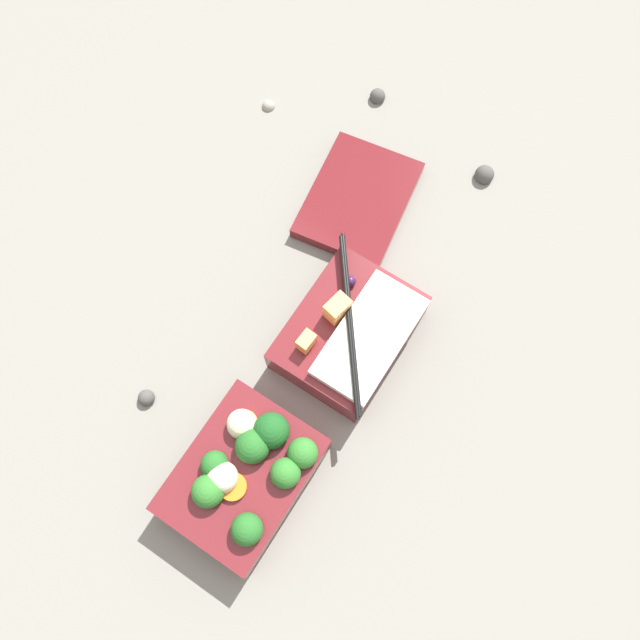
% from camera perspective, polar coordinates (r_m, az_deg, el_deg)
% --- Properties ---
extents(ground_plane, '(3.00, 3.00, 0.00)m').
position_cam_1_polar(ground_plane, '(0.76, -1.61, -7.95)').
color(ground_plane, slate).
extents(bento_tray_vegetable, '(0.17, 0.13, 0.08)m').
position_cam_1_polar(bento_tray_vegetable, '(0.72, -6.86, -13.67)').
color(bento_tray_vegetable, maroon).
rests_on(bento_tray_vegetable, ground_plane).
extents(bento_tray_rice, '(0.19, 0.14, 0.08)m').
position_cam_1_polar(bento_tray_rice, '(0.76, 2.83, -1.20)').
color(bento_tray_rice, maroon).
rests_on(bento_tray_rice, ground_plane).
extents(bento_lid, '(0.18, 0.15, 0.02)m').
position_cam_1_polar(bento_lid, '(0.85, 3.53, 10.93)').
color(bento_lid, maroon).
rests_on(bento_lid, ground_plane).
extents(pebble_0, '(0.02, 0.02, 0.02)m').
position_cam_1_polar(pebble_0, '(0.95, -4.75, 19.05)').
color(pebble_0, gray).
rests_on(pebble_0, ground_plane).
extents(pebble_1, '(0.02, 0.02, 0.02)m').
position_cam_1_polar(pebble_1, '(0.96, 5.29, 19.70)').
color(pebble_1, '#474442').
rests_on(pebble_1, ground_plane).
extents(pebble_2, '(0.03, 0.03, 0.03)m').
position_cam_1_polar(pebble_2, '(0.90, 14.80, 12.72)').
color(pebble_2, '#474442').
rests_on(pebble_2, ground_plane).
extents(pebble_3, '(0.02, 0.02, 0.02)m').
position_cam_1_polar(pebble_3, '(0.79, -15.59, -6.88)').
color(pebble_3, '#474442').
rests_on(pebble_3, ground_plane).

